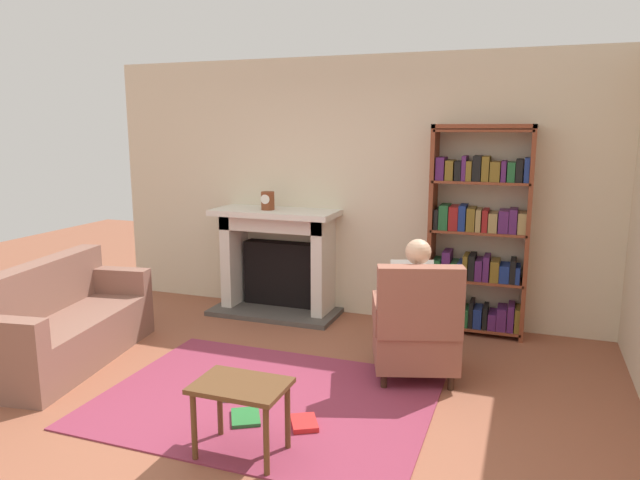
{
  "coord_description": "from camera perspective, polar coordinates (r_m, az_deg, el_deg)",
  "views": [
    {
      "loc": [
        1.74,
        -3.31,
        1.97
      ],
      "look_at": [
        0.1,
        1.2,
        1.05
      ],
      "focal_mm": 32.63,
      "sensor_mm": 36.0,
      "label": 1
    }
  ],
  "objects": [
    {
      "name": "ground",
      "position": [
        4.23,
        -7.16,
        -17.02
      ],
      "size": [
        14.0,
        14.0,
        0.0
      ],
      "primitive_type": "plane",
      "color": "#92533B"
    },
    {
      "name": "back_wall",
      "position": [
        6.15,
        3.44,
        5.05
      ],
      "size": [
        5.6,
        0.1,
        2.7
      ],
      "primitive_type": "cube",
      "color": "beige",
      "rests_on": "ground"
    },
    {
      "name": "area_rug",
      "position": [
        4.47,
        -5.35,
        -15.3
      ],
      "size": [
        2.4,
        1.8,
        0.01
      ],
      "primitive_type": "cube",
      "color": "#882F47",
      "rests_on": "ground"
    },
    {
      "name": "fireplace",
      "position": [
        6.3,
        -4.09,
        -1.77
      ],
      "size": [
        1.37,
        0.64,
        1.13
      ],
      "color": "#4C4742",
      "rests_on": "ground"
    },
    {
      "name": "mantel_clock",
      "position": [
        6.13,
        -5.15,
        3.86
      ],
      "size": [
        0.14,
        0.14,
        0.19
      ],
      "color": "brown",
      "rests_on": "fireplace"
    },
    {
      "name": "bookshelf",
      "position": [
        5.75,
        15.33,
        0.45
      ],
      "size": [
        0.93,
        0.32,
        2.01
      ],
      "color": "brown",
      "rests_on": "ground"
    },
    {
      "name": "armchair_reading",
      "position": [
        4.68,
        9.4,
        -8.59
      ],
      "size": [
        0.8,
        0.78,
        0.97
      ],
      "rotation": [
        0.0,
        0.0,
        3.45
      ],
      "color": "#331E14",
      "rests_on": "ground"
    },
    {
      "name": "seated_reader",
      "position": [
        4.73,
        9.3,
        -5.87
      ],
      "size": [
        0.47,
        0.59,
        1.14
      ],
      "rotation": [
        0.0,
        0.0,
        3.45
      ],
      "color": "white",
      "rests_on": "ground"
    },
    {
      "name": "sofa_floral",
      "position": [
        5.48,
        -24.03,
        -7.65
      ],
      "size": [
        0.97,
        1.79,
        0.85
      ],
      "rotation": [
        0.0,
        0.0,
        1.72
      ],
      "color": "#865B4C",
      "rests_on": "ground"
    },
    {
      "name": "side_table",
      "position": [
        3.65,
        -7.76,
        -14.83
      ],
      "size": [
        0.56,
        0.39,
        0.47
      ],
      "color": "brown",
      "rests_on": "ground"
    },
    {
      "name": "scattered_books",
      "position": [
        4.28,
        -5.77,
        -16.22
      ],
      "size": [
        0.89,
        0.62,
        0.03
      ],
      "color": "#267233",
      "rests_on": "area_rug"
    }
  ]
}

